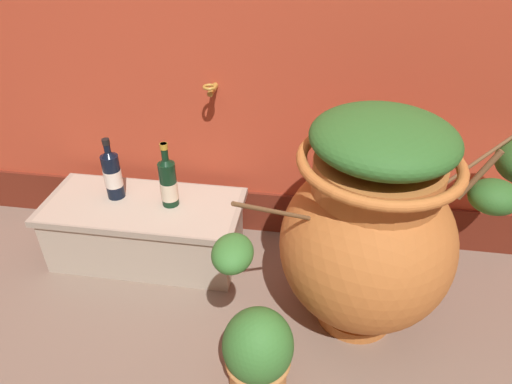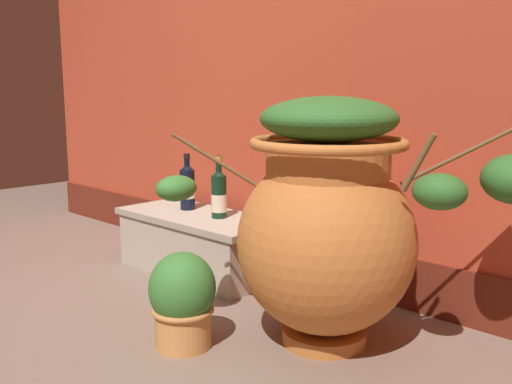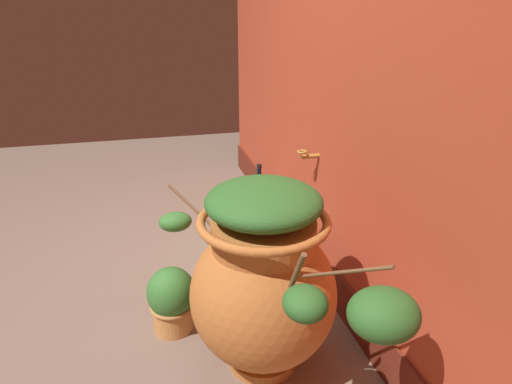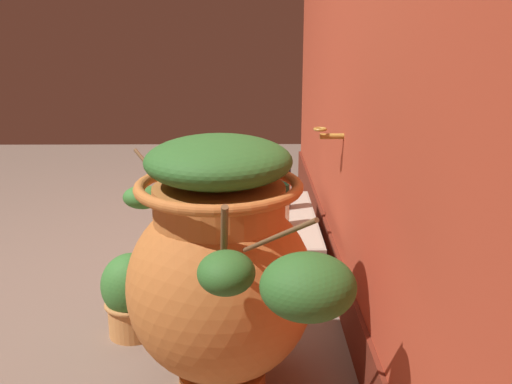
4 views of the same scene
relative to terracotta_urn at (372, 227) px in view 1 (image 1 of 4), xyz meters
The scene contains 5 objects.
terracotta_urn is the anchor object (origin of this frame).
stone_ledge 1.01m from the terracotta_urn, 167.00° to the left, with size 0.86×0.39×0.29m.
wine_bottle_left 0.85m from the terracotta_urn, 163.80° to the left, with size 0.07×0.07×0.29m.
wine_bottle_middle 1.11m from the terracotta_urn, 166.45° to the left, with size 0.08×0.08×0.28m.
potted_shrub 0.58m from the terracotta_urn, 133.02° to the right, with size 0.23×0.23×0.34m.
Camera 1 is at (0.28, -0.68, 1.43)m, focal length 31.99 mm.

